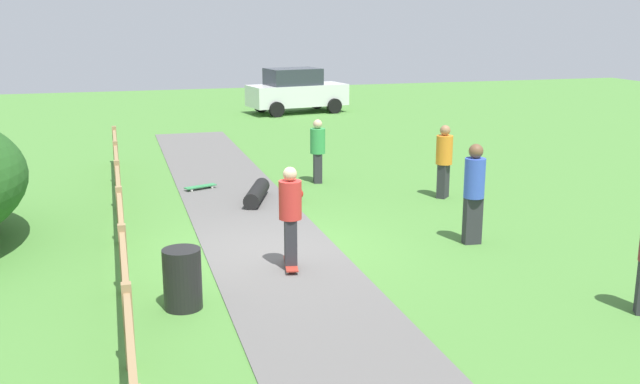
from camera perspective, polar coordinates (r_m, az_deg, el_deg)
The scene contains 11 objects.
ground_plane at distance 13.22m, azimuth -3.72°, elevation -4.74°, with size 60.00×60.00×0.00m, color #4C8438.
asphalt_path at distance 13.22m, azimuth -3.72°, elevation -4.70°, with size 2.40×28.00×0.02m, color #605E5B.
wooden_fence at distance 12.76m, azimuth -15.25°, elevation -2.76°, with size 0.12×18.12×1.10m.
trash_bin at distance 10.83m, azimuth -10.70°, elevation -6.68°, with size 0.56×0.56×0.90m, color black.
skater_riding at distance 12.09m, azimuth -2.33°, elevation -1.61°, with size 0.44×0.82×1.74m.
skater_fallen at distance 16.71m, azimuth -4.72°, elevation -0.10°, with size 1.46×1.66×0.36m.
skateboard_loose at distance 18.03m, azimuth -9.32°, elevation 0.42°, with size 0.82×0.48×0.08m.
bystander_orange at distance 17.13m, azimuth 9.67°, elevation 2.63°, with size 0.54×0.54×1.71m.
bystander_blue at distance 13.73m, azimuth 11.95°, elevation 0.26°, with size 0.41×0.41×1.89m.
bystander_green at distance 18.44m, azimuth -0.18°, elevation 3.43°, with size 0.44×0.44×1.62m.
parked_car_white at distance 31.83m, azimuth -1.88°, elevation 7.92°, with size 4.43×2.56×1.92m.
Camera 1 is at (-2.63, -12.27, 4.19)m, focal length 40.96 mm.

